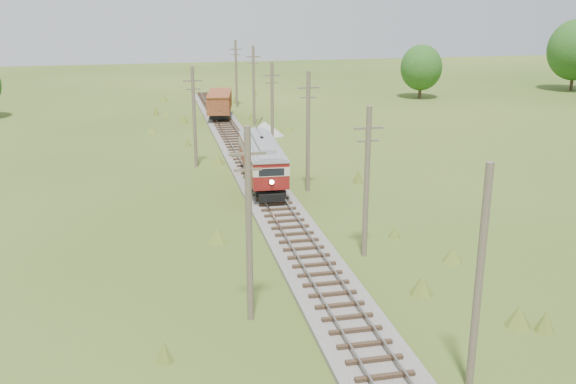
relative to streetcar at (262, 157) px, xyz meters
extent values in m
cube|color=#605B54|center=(0.00, 1.38, -2.28)|extent=(3.60, 96.00, 0.25)
cube|color=#726659|center=(-0.72, 1.38, -1.92)|extent=(0.08, 96.00, 0.17)
cube|color=#726659|center=(0.72, 1.38, -1.92)|extent=(0.08, 96.00, 0.17)
cube|color=#2D2116|center=(0.00, 1.38, -2.07)|extent=(2.40, 96.00, 0.16)
cube|color=black|center=(0.00, 0.00, -1.44)|extent=(2.66, 10.00, 0.40)
cube|color=maroon|center=(0.00, 0.00, -0.54)|extent=(3.08, 10.88, 0.99)
cube|color=beige|center=(0.00, 0.00, 0.26)|extent=(3.11, 10.94, 0.63)
cube|color=black|center=(0.00, 0.00, 0.26)|extent=(3.11, 10.46, 0.49)
cube|color=maroon|center=(0.00, 0.00, 0.71)|extent=(3.08, 10.88, 0.27)
cube|color=gray|center=(0.00, 0.00, 1.01)|extent=(3.14, 11.00, 0.34)
cube|color=gray|center=(0.00, 0.00, 1.31)|extent=(1.56, 8.12, 0.36)
sphere|color=#FFF2BF|center=(-0.29, -5.45, -0.41)|extent=(0.32, 0.32, 0.32)
cylinder|color=black|center=(0.09, 1.61, 2.33)|extent=(0.28, 4.18, 1.73)
cylinder|color=black|center=(-0.89, -4.03, -1.49)|extent=(0.15, 0.72, 0.72)
cylinder|color=black|center=(0.46, -4.10, -1.49)|extent=(0.15, 0.72, 0.72)
cylinder|color=black|center=(-0.46, 4.11, -1.49)|extent=(0.15, 0.72, 0.72)
cylinder|color=black|center=(0.89, 4.03, -1.49)|extent=(0.15, 0.72, 0.72)
cube|color=black|center=(0.00, 28.91, -1.50)|extent=(3.18, 7.34, 0.49)
cube|color=maroon|center=(0.00, 28.91, -0.27)|extent=(3.81, 8.20, 1.97)
cube|color=maroon|center=(0.00, 28.91, 0.77)|extent=(3.89, 8.37, 0.12)
cylinder|color=black|center=(-1.11, 26.69, -1.45)|extent=(0.24, 0.80, 0.79)
cylinder|color=black|center=(0.35, 26.45, -1.45)|extent=(0.24, 0.80, 0.79)
cylinder|color=black|center=(-0.35, 31.36, -1.45)|extent=(0.24, 0.80, 0.79)
cylinder|color=black|center=(1.11, 31.12, -1.45)|extent=(0.24, 0.80, 0.79)
cone|color=gray|center=(3.72, 19.64, -1.73)|extent=(3.57, 3.57, 1.34)
cone|color=gray|center=(4.61, 18.53, -2.01)|extent=(2.01, 2.01, 0.78)
cylinder|color=brown|center=(3.10, -27.62, 2.00)|extent=(0.30, 0.30, 8.80)
cylinder|color=brown|center=(3.30, -14.62, 1.90)|extent=(0.30, 0.30, 8.60)
cube|color=brown|center=(3.30, -14.62, 5.00)|extent=(1.60, 0.12, 0.12)
cube|color=brown|center=(3.30, -14.62, 4.30)|extent=(1.20, 0.10, 0.10)
cylinder|color=brown|center=(3.20, -1.62, 2.10)|extent=(0.30, 0.30, 9.00)
cube|color=brown|center=(3.20, -1.62, 5.40)|extent=(1.60, 0.12, 0.12)
cube|color=brown|center=(3.20, -1.62, 4.70)|extent=(1.20, 0.10, 0.10)
cylinder|color=brown|center=(3.00, 11.38, 1.80)|extent=(0.30, 0.30, 8.40)
cube|color=brown|center=(3.00, 11.38, 4.80)|extent=(1.60, 0.12, 0.12)
cube|color=brown|center=(3.00, 11.38, 4.10)|extent=(1.20, 0.10, 0.10)
cylinder|color=brown|center=(3.40, 24.38, 2.05)|extent=(0.30, 0.30, 8.90)
cube|color=brown|center=(3.40, 24.38, 5.30)|extent=(1.60, 0.12, 0.12)
cube|color=brown|center=(3.40, 24.38, 4.60)|extent=(1.20, 0.10, 0.10)
cylinder|color=brown|center=(3.20, 37.38, 1.95)|extent=(0.30, 0.30, 8.70)
cube|color=brown|center=(3.20, 37.38, 5.10)|extent=(1.60, 0.12, 0.12)
cube|color=brown|center=(3.20, 37.38, 4.40)|extent=(1.20, 0.10, 0.10)
cylinder|color=brown|center=(-4.20, -20.62, 2.10)|extent=(0.30, 0.30, 9.00)
cube|color=brown|center=(-4.20, -20.62, 5.40)|extent=(1.60, 0.12, 0.12)
cube|color=brown|center=(-4.20, -20.62, 4.70)|extent=(1.20, 0.10, 0.10)
cylinder|color=brown|center=(-4.50, 7.38, 1.90)|extent=(0.30, 0.30, 8.60)
cube|color=brown|center=(-4.50, 7.38, 5.00)|extent=(1.60, 0.12, 0.12)
cube|color=brown|center=(-4.50, 7.38, 4.30)|extent=(1.20, 0.10, 0.10)
cylinder|color=#38281C|center=(56.00, 41.38, -0.60)|extent=(0.50, 0.50, 3.60)
ellipsoid|color=#224615|center=(56.00, 41.38, 3.80)|extent=(8.40, 8.40, 9.24)
cylinder|color=#38281C|center=(30.00, 39.38, -1.14)|extent=(0.50, 0.50, 2.52)
ellipsoid|color=#224615|center=(30.00, 39.38, 1.94)|extent=(5.88, 5.88, 6.47)
camera|label=1|loc=(-8.13, -46.83, 11.85)|focal=40.00mm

